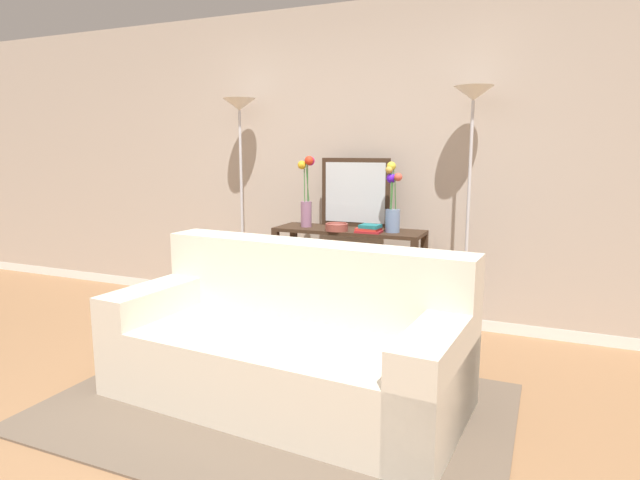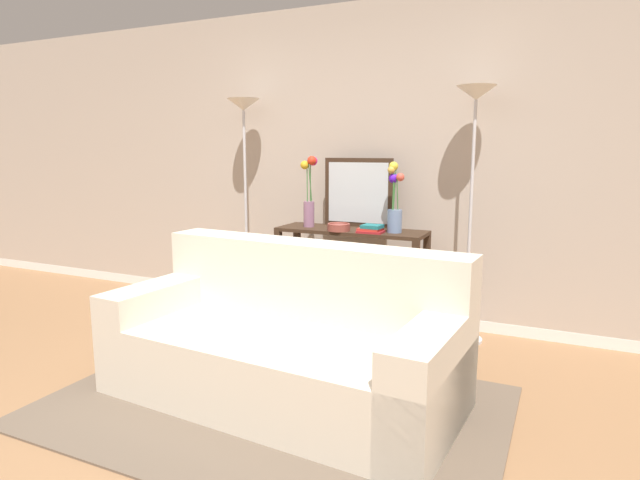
{
  "view_description": "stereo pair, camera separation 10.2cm",
  "coord_description": "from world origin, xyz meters",
  "views": [
    {
      "loc": [
        1.53,
        -1.99,
        1.44
      ],
      "look_at": [
        0.12,
        1.27,
        0.83
      ],
      "focal_mm": 29.96,
      "sensor_mm": 36.0,
      "label": 1
    },
    {
      "loc": [
        1.63,
        -1.95,
        1.44
      ],
      "look_at": [
        0.12,
        1.27,
        0.83
      ],
      "focal_mm": 29.96,
      "sensor_mm": 36.0,
      "label": 2
    }
  ],
  "objects": [
    {
      "name": "back_wall",
      "position": [
        0.0,
        2.36,
        1.31
      ],
      "size": [
        12.0,
        0.15,
        2.62
      ],
      "color": "white",
      "rests_on": "ground"
    },
    {
      "name": "floor_lamp_left",
      "position": [
        -0.96,
        2.04,
        1.47
      ],
      "size": [
        0.28,
        0.28,
        1.87
      ],
      "color": "silver",
      "rests_on": "ground"
    },
    {
      "name": "ground_plane",
      "position": [
        0.0,
        0.0,
        -0.01
      ],
      "size": [
        16.0,
        16.0,
        0.02
      ],
      "primitive_type": "cube",
      "color": "#936B47"
    },
    {
      "name": "area_rug",
      "position": [
        0.19,
        0.49,
        0.01
      ],
      "size": [
        2.52,
        1.68,
        0.01
      ],
      "color": "brown",
      "rests_on": "ground"
    },
    {
      "name": "floor_lamp_right",
      "position": [
        0.98,
        2.04,
        1.48
      ],
      "size": [
        0.28,
        0.28,
        1.88
      ],
      "color": "silver",
      "rests_on": "ground"
    },
    {
      "name": "vase_tall_flowers",
      "position": [
        -0.28,
        1.93,
        1.09
      ],
      "size": [
        0.13,
        0.11,
        0.57
      ],
      "color": "gray",
      "rests_on": "console_table"
    },
    {
      "name": "book_stack",
      "position": [
        0.28,
        1.85,
        0.84
      ],
      "size": [
        0.2,
        0.16,
        0.06
      ],
      "color": "maroon",
      "rests_on": "console_table"
    },
    {
      "name": "fruit_bowl",
      "position": [
        0.02,
        1.83,
        0.84
      ],
      "size": [
        0.18,
        0.18,
        0.06
      ],
      "color": "brown",
      "rests_on": "console_table"
    },
    {
      "name": "couch",
      "position": [
        0.2,
        0.65,
        0.31
      ],
      "size": [
        2.08,
        1.07,
        0.88
      ],
      "color": "beige",
      "rests_on": "ground"
    },
    {
      "name": "book_row_under_console",
      "position": [
        -0.2,
        1.96,
        0.06
      ],
      "size": [
        0.45,
        0.18,
        0.13
      ],
      "color": "#B77F33",
      "rests_on": "ground"
    },
    {
      "name": "vase_short_flowers",
      "position": [
        0.44,
        1.94,
        1.03
      ],
      "size": [
        0.13,
        0.12,
        0.54
      ],
      "color": "#6B84AD",
      "rests_on": "console_table"
    },
    {
      "name": "console_table",
      "position": [
        0.08,
        1.96,
        0.56
      ],
      "size": [
        1.2,
        0.38,
        0.81
      ],
      "color": "#382619",
      "rests_on": "ground"
    },
    {
      "name": "wall_mirror",
      "position": [
        0.07,
        2.12,
        1.09
      ],
      "size": [
        0.58,
        0.02,
        0.56
      ],
      "color": "#382619",
      "rests_on": "console_table"
    }
  ]
}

